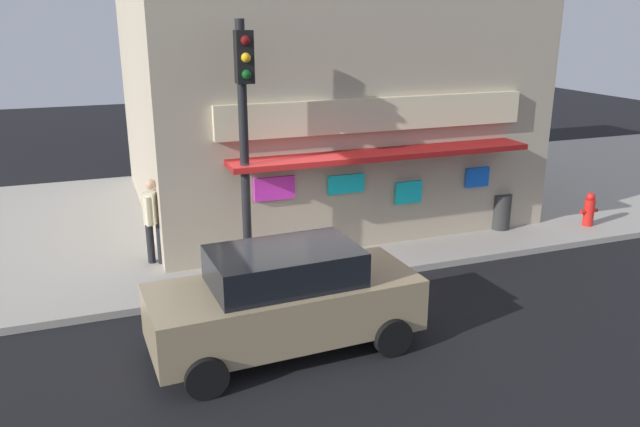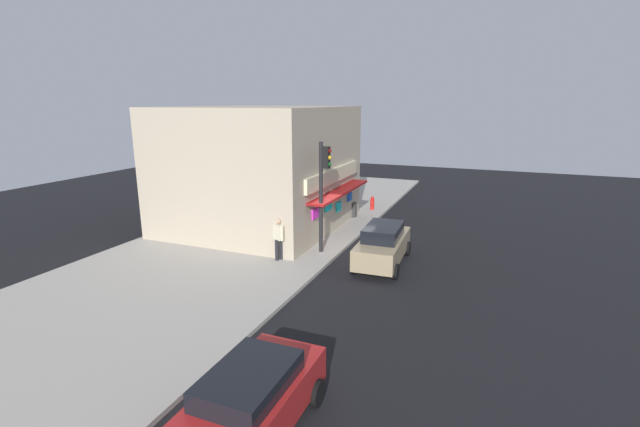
% 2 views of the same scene
% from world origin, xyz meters
% --- Properties ---
extents(ground_plane, '(59.73, 59.73, 0.00)m').
position_xyz_m(ground_plane, '(0.00, 0.00, 0.00)').
color(ground_plane, black).
extents(sidewalk, '(39.82, 10.25, 0.15)m').
position_xyz_m(sidewalk, '(0.00, 5.12, 0.07)').
color(sidewalk, '#A39E93').
rests_on(sidewalk, ground_plane).
extents(corner_building, '(9.47, 9.37, 6.50)m').
position_xyz_m(corner_building, '(2.26, 5.70, 3.39)').
color(corner_building, tan).
rests_on(corner_building, sidewalk).
extents(traffic_light, '(0.32, 0.58, 5.06)m').
position_xyz_m(traffic_light, '(-0.86, 0.74, 3.39)').
color(traffic_light, black).
rests_on(traffic_light, sidewalk).
extents(fire_hydrant, '(0.50, 0.26, 0.86)m').
position_xyz_m(fire_hydrant, '(8.00, 0.89, 0.56)').
color(fire_hydrant, red).
rests_on(fire_hydrant, sidewalk).
extents(trash_can, '(0.48, 0.48, 0.88)m').
position_xyz_m(trash_can, '(5.77, 1.48, 0.59)').
color(trash_can, '#2D2D2D').
rests_on(trash_can, sidewalk).
extents(pedestrian, '(0.44, 0.60, 1.86)m').
position_xyz_m(pedestrian, '(-2.57, 2.13, 1.19)').
color(pedestrian, black).
rests_on(pedestrian, sidewalk).
extents(potted_plant_by_doorway, '(0.76, 0.76, 1.04)m').
position_xyz_m(potted_plant_by_doorway, '(5.78, 2.84, 0.73)').
color(potted_plant_by_doorway, gray).
rests_on(potted_plant_by_doorway, sidewalk).
extents(potted_plant_by_window, '(0.60, 0.60, 0.91)m').
position_xyz_m(potted_plant_by_window, '(4.43, 2.03, 0.66)').
color(potted_plant_by_window, '#59595B').
rests_on(potted_plant_by_window, sidewalk).
extents(parked_car_tan, '(4.40, 2.08, 1.75)m').
position_xyz_m(parked_car_tan, '(-0.99, -2.11, 0.89)').
color(parked_car_tan, '#9E8966').
rests_on(parked_car_tan, ground_plane).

